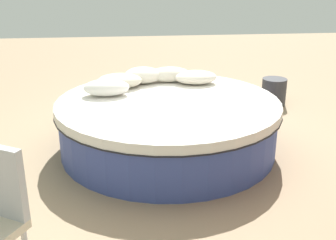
% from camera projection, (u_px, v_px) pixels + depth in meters
% --- Properties ---
extents(ground_plane, '(16.00, 16.00, 0.00)m').
position_uv_depth(ground_plane, '(168.00, 149.00, 4.96)').
color(ground_plane, '#9E8466').
extents(round_bed, '(2.52, 2.52, 0.60)m').
position_uv_depth(round_bed, '(168.00, 124.00, 4.85)').
color(round_bed, '#38478C').
rests_on(round_bed, ground_plane).
extents(throw_pillow_0, '(0.54, 0.36, 0.17)m').
position_uv_depth(throw_pillow_0, '(196.00, 77.00, 5.36)').
color(throw_pillow_0, silver).
rests_on(throw_pillow_0, round_bed).
extents(throw_pillow_1, '(0.53, 0.28, 0.19)m').
position_uv_depth(throw_pillow_1, '(169.00, 74.00, 5.45)').
color(throw_pillow_1, silver).
rests_on(throw_pillow_1, round_bed).
extents(throw_pillow_2, '(0.47, 0.34, 0.21)m').
position_uv_depth(throw_pillow_2, '(143.00, 75.00, 5.38)').
color(throw_pillow_2, silver).
rests_on(throw_pillow_2, round_bed).
extents(throw_pillow_3, '(0.55, 0.34, 0.18)m').
position_uv_depth(throw_pillow_3, '(120.00, 81.00, 5.18)').
color(throw_pillow_3, beige).
rests_on(throw_pillow_3, round_bed).
extents(throw_pillow_4, '(0.53, 0.31, 0.19)m').
position_uv_depth(throw_pillow_4, '(106.00, 88.00, 4.88)').
color(throw_pillow_4, white).
rests_on(throw_pillow_4, round_bed).
extents(side_table, '(0.37, 0.37, 0.40)m').
position_uv_depth(side_table, '(274.00, 92.00, 6.42)').
color(side_table, '#333338').
rests_on(side_table, ground_plane).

